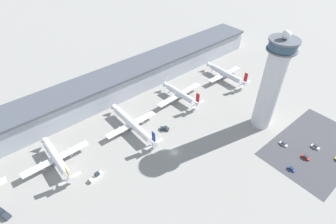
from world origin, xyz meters
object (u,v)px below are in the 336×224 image
service_truck_fuel (165,129)px  car_silver_sedan (283,144)px  service_truck_catering (3,213)px  airplane_gate_charlie (133,124)px  airplane_gate_bravo (57,159)px  airplane_gate_delta (181,94)px  car_navy_sedan (305,157)px  control_tower (272,83)px  airplane_gate_echo (226,74)px  car_red_hatchback (315,147)px  car_yellow_taxi (291,169)px  service_truck_baggage (96,176)px

service_truck_fuel → car_silver_sedan: 71.44m
service_truck_fuel → service_truck_catering: bearing=177.4°
airplane_gate_charlie → service_truck_catering: size_ratio=5.32×
airplane_gate_bravo → airplane_gate_delta: bearing=0.5°
car_navy_sedan → service_truck_fuel: bearing=123.5°
control_tower → airplane_gate_bravo: bearing=155.5°
airplane_gate_echo → car_navy_sedan: size_ratio=8.36×
service_truck_catering → airplane_gate_delta: bearing=6.1°
service_truck_fuel → car_red_hatchback: bearing=-49.9°
control_tower → service_truck_catering: 152.16m
car_navy_sedan → car_yellow_taxi: car_navy_sedan is taller
service_truck_fuel → control_tower: bearing=-34.6°
airplane_gate_charlie → car_silver_sedan: size_ratio=9.61×
airplane_gate_charlie → airplane_gate_delta: size_ratio=1.16×
control_tower → airplane_gate_echo: size_ratio=1.58×
airplane_gate_bravo → service_truck_catering: 33.72m
control_tower → airplane_gate_echo: 60.90m
service_truck_baggage → car_silver_sedan: 108.05m
car_red_hatchback → airplane_gate_delta: bearing=108.6°
airplane_gate_delta → service_truck_fuel: 33.80m
service_truck_baggage → airplane_gate_bravo: bearing=118.3°
control_tower → car_yellow_taxi: bearing=-119.5°
service_truck_fuel → car_yellow_taxi: service_truck_fuel is taller
car_yellow_taxi → car_silver_sedan: (13.17, 12.71, -0.01)m
airplane_gate_bravo → service_truck_catering: (-31.22, -12.26, -3.44)m
service_truck_catering → car_navy_sedan: 156.76m
car_yellow_taxi → airplane_gate_echo: bearing=62.7°
airplane_gate_echo → car_red_hatchback: airplane_gate_echo is taller
airplane_gate_echo → service_truck_catering: size_ratio=4.56×
airplane_gate_delta → airplane_gate_echo: bearing=-3.4°
airplane_gate_delta → car_red_hatchback: bearing=-71.4°
control_tower → car_navy_sedan: (-5.22, -33.69, -30.16)m
car_silver_sedan → airplane_gate_delta: bearing=102.9°
control_tower → airplane_gate_charlie: control_tower is taller
airplane_gate_echo → service_truck_fuel: 76.20m
airplane_gate_bravo → car_navy_sedan: bearing=-38.4°
car_yellow_taxi → airplane_gate_delta: bearing=92.3°
airplane_gate_bravo → service_truck_fuel: 64.23m
airplane_gate_delta → car_yellow_taxi: (3.36, -85.04, -4.08)m
airplane_gate_delta → service_truck_catering: bearing=-173.9°
airplane_gate_charlie → car_silver_sedan: (60.45, -68.34, -3.62)m
airplane_gate_charlie → car_silver_sedan: 91.31m
airplane_gate_charlie → service_truck_catering: airplane_gate_charlie is taller
airplane_gate_bravo → service_truck_baggage: airplane_gate_bravo is taller
airplane_gate_charlie → control_tower: bearing=-36.2°
service_truck_catering → car_red_hatchback: bearing=-25.7°
airplane_gate_delta → airplane_gate_echo: size_ratio=1.01×
airplane_gate_bravo → car_silver_sedan: airplane_gate_bravo is taller
service_truck_catering → service_truck_baggage: size_ratio=1.07×
airplane_gate_bravo → airplane_gate_charlie: bearing=-3.9°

